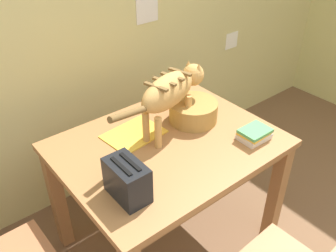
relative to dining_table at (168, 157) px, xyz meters
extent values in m
cube|color=#D2C47E|center=(-0.06, 0.77, 0.61)|extent=(5.37, 0.10, 2.50)
cube|color=white|center=(1.24, 0.72, 0.13)|extent=(0.13, 0.01, 0.13)
cube|color=white|center=(0.41, 0.72, 0.54)|extent=(0.17, 0.01, 0.17)
cube|color=#A06A3D|center=(0.00, 0.00, 0.08)|extent=(1.10, 0.85, 0.03)
cube|color=#936138|center=(0.00, 0.00, 0.03)|extent=(1.02, 0.77, 0.07)
cube|color=#A06A3D|center=(0.50, -0.38, -0.29)|extent=(0.07, 0.07, 0.70)
cube|color=#A06A3D|center=(-0.50, 0.38, -0.29)|extent=(0.07, 0.07, 0.70)
cube|color=#A06A3D|center=(0.50, 0.38, -0.29)|extent=(0.07, 0.07, 0.70)
ellipsoid|color=tan|center=(0.06, 0.07, 0.34)|extent=(0.40, 0.23, 0.17)
cube|color=brown|center=(-0.03, 0.05, 0.41)|extent=(0.05, 0.14, 0.01)
cube|color=brown|center=(0.03, 0.07, 0.41)|extent=(0.05, 0.14, 0.01)
cube|color=brown|center=(0.09, 0.08, 0.41)|extent=(0.05, 0.14, 0.01)
cube|color=brown|center=(0.16, 0.10, 0.41)|extent=(0.05, 0.14, 0.01)
cylinder|color=tan|center=(0.18, 0.14, 0.18)|extent=(0.04, 0.04, 0.17)
cylinder|color=tan|center=(0.20, 0.07, 0.18)|extent=(0.04, 0.04, 0.17)
cylinder|color=tan|center=(-0.08, 0.08, 0.18)|extent=(0.04, 0.04, 0.17)
cylinder|color=tan|center=(-0.06, 0.00, 0.18)|extent=(0.04, 0.04, 0.17)
sphere|color=tan|center=(0.28, 0.13, 0.34)|extent=(0.12, 0.12, 0.12)
cone|color=tan|center=(0.27, 0.16, 0.39)|extent=(0.04, 0.04, 0.05)
cone|color=tan|center=(0.29, 0.10, 0.39)|extent=(0.04, 0.04, 0.05)
cylinder|color=brown|center=(-0.23, 0.00, 0.36)|extent=(0.24, 0.09, 0.09)
cylinder|color=blue|center=(0.28, 0.13, 0.11)|extent=(0.20, 0.20, 0.03)
cylinder|color=red|center=(0.28, 0.13, 0.16)|extent=(0.08, 0.08, 0.08)
torus|color=red|center=(0.33, 0.13, 0.17)|extent=(0.06, 0.01, 0.06)
cube|color=yellow|center=(-0.10, 0.17, 0.10)|extent=(0.32, 0.25, 0.01)
cube|color=beige|center=(0.36, -0.26, 0.11)|extent=(0.16, 0.12, 0.02)
cube|color=silver|center=(0.37, -0.26, 0.12)|extent=(0.16, 0.13, 0.02)
cube|color=gold|center=(0.36, -0.26, 0.14)|extent=(0.16, 0.13, 0.02)
cube|color=#4D9B5A|center=(0.36, -0.26, 0.15)|extent=(0.15, 0.12, 0.02)
cylinder|color=#A87C3C|center=(0.24, 0.08, 0.15)|extent=(0.27, 0.27, 0.11)
cylinder|color=#4B371B|center=(0.24, 0.08, 0.16)|extent=(0.22, 0.22, 0.10)
cube|color=black|center=(-0.37, -0.19, 0.18)|extent=(0.12, 0.20, 0.17)
cube|color=black|center=(-0.39, -0.19, 0.27)|extent=(0.02, 0.14, 0.01)
cube|color=black|center=(-0.35, -0.19, 0.27)|extent=(0.02, 0.14, 0.01)
camera|label=1|loc=(-0.95, -1.18, 1.21)|focal=39.23mm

